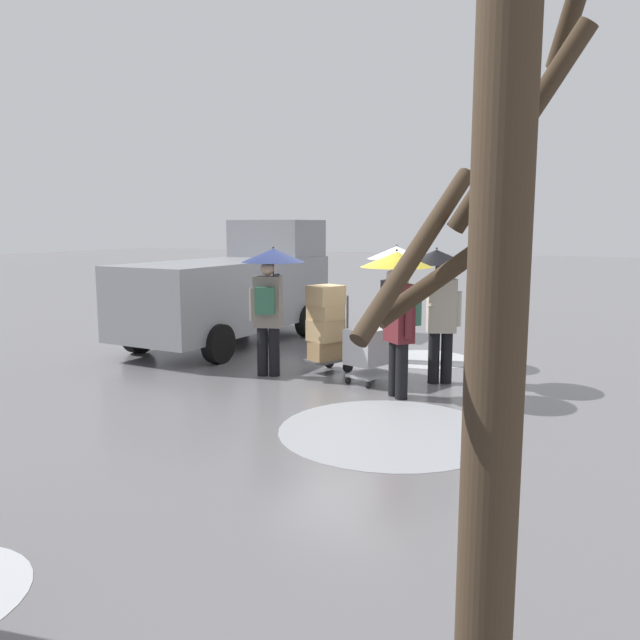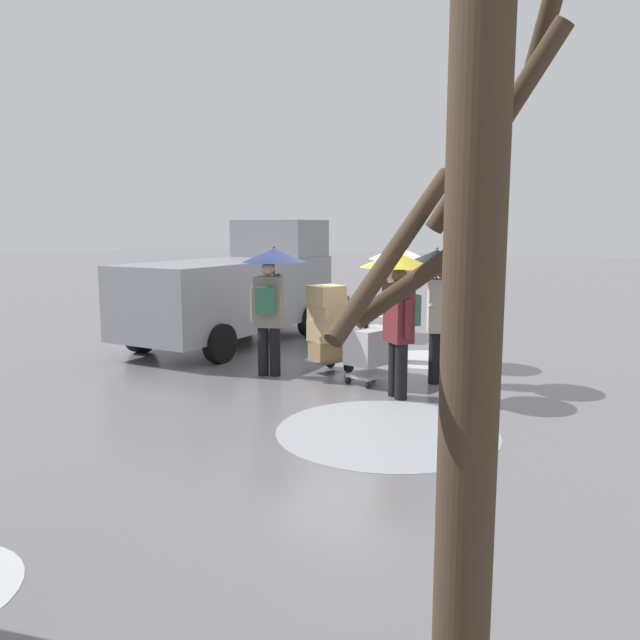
{
  "view_description": "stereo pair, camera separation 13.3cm",
  "coord_description": "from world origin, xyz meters",
  "px_view_note": "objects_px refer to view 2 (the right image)",
  "views": [
    {
      "loc": [
        -4.33,
        9.83,
        2.48
      ],
      "look_at": [
        -0.02,
        1.28,
        1.05
      ],
      "focal_mm": 35.58,
      "sensor_mm": 36.0,
      "label": 1
    },
    {
      "loc": [
        -4.44,
        9.77,
        2.48
      ],
      "look_at": [
        -0.02,
        1.28,
        1.05
      ],
      "focal_mm": 35.58,
      "sensor_mm": 36.0,
      "label": 2
    }
  ],
  "objects_px": {
    "pedestrian_pink_side": "(271,282)",
    "pedestrian_white_side": "(398,277)",
    "pedestrian_black_side": "(398,290)",
    "cargo_van_parked_right": "(238,287)",
    "shopping_cart_vendor": "(371,348)",
    "pedestrian_far_side": "(439,285)",
    "hand_dolly_boxes": "(327,323)",
    "bare_tree_near": "(470,364)"
  },
  "relations": [
    {
      "from": "pedestrian_far_side",
      "to": "bare_tree_near",
      "type": "xyz_separation_m",
      "value": [
        -2.28,
        7.08,
        0.37
      ]
    },
    {
      "from": "bare_tree_near",
      "to": "hand_dolly_boxes",
      "type": "bearing_deg",
      "value": -59.03
    },
    {
      "from": "pedestrian_far_side",
      "to": "cargo_van_parked_right",
      "type": "bearing_deg",
      "value": -17.67
    },
    {
      "from": "pedestrian_white_side",
      "to": "pedestrian_pink_side",
      "type": "bearing_deg",
      "value": 53.03
    },
    {
      "from": "cargo_van_parked_right",
      "to": "pedestrian_black_side",
      "type": "xyz_separation_m",
      "value": [
        -4.57,
        2.59,
        0.39
      ]
    },
    {
      "from": "hand_dolly_boxes",
      "to": "pedestrian_far_side",
      "type": "xyz_separation_m",
      "value": [
        -1.88,
        -0.15,
        0.72
      ]
    },
    {
      "from": "shopping_cart_vendor",
      "to": "hand_dolly_boxes",
      "type": "bearing_deg",
      "value": -18.41
    },
    {
      "from": "pedestrian_pink_side",
      "to": "pedestrian_white_side",
      "type": "xyz_separation_m",
      "value": [
        -1.47,
        -1.95,
        0.0
      ]
    },
    {
      "from": "pedestrian_white_side",
      "to": "pedestrian_far_side",
      "type": "height_order",
      "value": "same"
    },
    {
      "from": "shopping_cart_vendor",
      "to": "bare_tree_near",
      "type": "bearing_deg",
      "value": 115.9
    },
    {
      "from": "pedestrian_white_side",
      "to": "pedestrian_far_side",
      "type": "xyz_separation_m",
      "value": [
        -1.12,
        1.18,
        0.0
      ]
    },
    {
      "from": "hand_dolly_boxes",
      "to": "pedestrian_far_side",
      "type": "distance_m",
      "value": 2.02
    },
    {
      "from": "cargo_van_parked_right",
      "to": "shopping_cart_vendor",
      "type": "bearing_deg",
      "value": 152.83
    },
    {
      "from": "pedestrian_pink_side",
      "to": "pedestrian_black_side",
      "type": "xyz_separation_m",
      "value": [
        -2.3,
        0.27,
        0.0
      ]
    },
    {
      "from": "pedestrian_black_side",
      "to": "pedestrian_white_side",
      "type": "bearing_deg",
      "value": -69.49
    },
    {
      "from": "cargo_van_parked_right",
      "to": "shopping_cart_vendor",
      "type": "distance_m",
      "value": 4.45
    },
    {
      "from": "pedestrian_black_side",
      "to": "pedestrian_pink_side",
      "type": "bearing_deg",
      "value": -6.71
    },
    {
      "from": "shopping_cart_vendor",
      "to": "pedestrian_black_side",
      "type": "relative_size",
      "value": 0.49
    },
    {
      "from": "pedestrian_pink_side",
      "to": "pedestrian_white_side",
      "type": "height_order",
      "value": "same"
    },
    {
      "from": "shopping_cart_vendor",
      "to": "pedestrian_far_side",
      "type": "xyz_separation_m",
      "value": [
        -0.94,
        -0.47,
        1.0
      ]
    },
    {
      "from": "pedestrian_pink_side",
      "to": "pedestrian_far_side",
      "type": "distance_m",
      "value": 2.7
    },
    {
      "from": "pedestrian_far_side",
      "to": "bare_tree_near",
      "type": "height_order",
      "value": "bare_tree_near"
    },
    {
      "from": "pedestrian_pink_side",
      "to": "bare_tree_near",
      "type": "xyz_separation_m",
      "value": [
        -4.86,
        6.31,
        0.37
      ]
    },
    {
      "from": "cargo_van_parked_right",
      "to": "pedestrian_white_side",
      "type": "xyz_separation_m",
      "value": [
        -3.74,
        0.37,
        0.39
      ]
    },
    {
      "from": "hand_dolly_boxes",
      "to": "pedestrian_pink_side",
      "type": "height_order",
      "value": "pedestrian_pink_side"
    },
    {
      "from": "hand_dolly_boxes",
      "to": "pedestrian_black_side",
      "type": "height_order",
      "value": "pedestrian_black_side"
    },
    {
      "from": "cargo_van_parked_right",
      "to": "pedestrian_pink_side",
      "type": "distance_m",
      "value": 3.27
    },
    {
      "from": "hand_dolly_boxes",
      "to": "pedestrian_white_side",
      "type": "xyz_separation_m",
      "value": [
        -0.76,
        -1.33,
        0.72
      ]
    },
    {
      "from": "pedestrian_white_side",
      "to": "pedestrian_far_side",
      "type": "distance_m",
      "value": 1.62
    },
    {
      "from": "bare_tree_near",
      "to": "pedestrian_pink_side",
      "type": "bearing_deg",
      "value": -52.4
    },
    {
      "from": "pedestrian_pink_side",
      "to": "pedestrian_white_side",
      "type": "bearing_deg",
      "value": -126.97
    },
    {
      "from": "cargo_van_parked_right",
      "to": "pedestrian_pink_side",
      "type": "relative_size",
      "value": 2.52
    },
    {
      "from": "pedestrian_far_side",
      "to": "bare_tree_near",
      "type": "distance_m",
      "value": 7.45
    },
    {
      "from": "pedestrian_black_side",
      "to": "bare_tree_near",
      "type": "relative_size",
      "value": 0.52
    },
    {
      "from": "shopping_cart_vendor",
      "to": "pedestrian_far_side",
      "type": "relative_size",
      "value": 0.49
    },
    {
      "from": "cargo_van_parked_right",
      "to": "shopping_cart_vendor",
      "type": "xyz_separation_m",
      "value": [
        -3.92,
        2.01,
        -0.61
      ]
    },
    {
      "from": "pedestrian_pink_side",
      "to": "pedestrian_black_side",
      "type": "relative_size",
      "value": 1.0
    },
    {
      "from": "pedestrian_far_side",
      "to": "bare_tree_near",
      "type": "bearing_deg",
      "value": 107.82
    },
    {
      "from": "shopping_cart_vendor",
      "to": "pedestrian_pink_side",
      "type": "height_order",
      "value": "pedestrian_pink_side"
    },
    {
      "from": "cargo_van_parked_right",
      "to": "pedestrian_white_side",
      "type": "distance_m",
      "value": 3.78
    },
    {
      "from": "hand_dolly_boxes",
      "to": "pedestrian_black_side",
      "type": "relative_size",
      "value": 0.69
    },
    {
      "from": "pedestrian_black_side",
      "to": "cargo_van_parked_right",
      "type": "bearing_deg",
      "value": -29.52
    }
  ]
}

